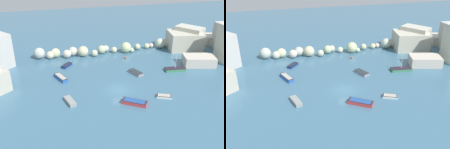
# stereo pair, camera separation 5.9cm
# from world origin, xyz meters

# --- Properties ---
(cove_water) EXTENTS (160.00, 160.00, 0.00)m
(cove_water) POSITION_xyz_m (0.00, 0.00, 0.00)
(cove_water) COLOR #3E6984
(cove_water) RESTS_ON ground
(cliff_headland_right) EXTENTS (19.92, 18.92, 8.99)m
(cliff_headland_right) POSITION_xyz_m (28.66, 13.54, 3.19)
(cliff_headland_right) COLOR beige
(cliff_headland_right) RESTS_ON ground
(rock_breakwater) EXTENTS (36.90, 4.28, 2.79)m
(rock_breakwater) POSITION_xyz_m (0.29, 19.99, 1.18)
(rock_breakwater) COLOR #B4BBAE
(rock_breakwater) RESTS_ON ground
(channel_buoy) EXTENTS (0.53, 0.53, 0.53)m
(channel_buoy) POSITION_xyz_m (6.14, 15.16, 0.26)
(channel_buoy) COLOR #E04C28
(channel_buoy) RESTS_ON cove_water
(moored_boat_0) EXTENTS (2.75, 3.81, 0.57)m
(moored_boat_0) POSITION_xyz_m (5.68, 6.13, 0.28)
(moored_boat_0) COLOR gray
(moored_boat_0) RESTS_ON cove_water
(moored_boat_1) EXTENTS (2.04, 3.52, 0.65)m
(moored_boat_1) POSITION_xyz_m (-9.68, -2.24, 0.32)
(moored_boat_1) COLOR gray
(moored_boat_1) RESTS_ON cove_water
(moored_boat_2) EXTENTS (4.53, 3.79, 0.71)m
(moored_boat_2) POSITION_xyz_m (1.36, -5.56, 0.37)
(moored_boat_2) COLOR #C93A3C
(moored_boat_2) RESTS_ON cove_water
(moored_boat_3) EXTENTS (2.83, 3.16, 0.54)m
(moored_boat_3) POSITION_xyz_m (-8.68, 14.06, 0.27)
(moored_boat_3) COLOR navy
(moored_boat_3) RESTS_ON cove_water
(moored_boat_4) EXTENTS (4.87, 2.34, 4.55)m
(moored_boat_4) POSITION_xyz_m (14.90, 5.50, 0.32)
(moored_boat_4) COLOR #3B7F54
(moored_boat_4) RESTS_ON cove_water
(moored_boat_5) EXTENTS (2.99, 2.24, 0.45)m
(moored_boat_5) POSITION_xyz_m (7.44, -4.73, 0.24)
(moored_boat_5) COLOR white
(moored_boat_5) RESTS_ON cove_water
(moored_boat_6) EXTENTS (2.75, 4.38, 0.72)m
(moored_boat_6) POSITION_xyz_m (-10.52, 7.61, 0.38)
(moored_boat_6) COLOR #2858AE
(moored_boat_6) RESTS_ON cove_water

